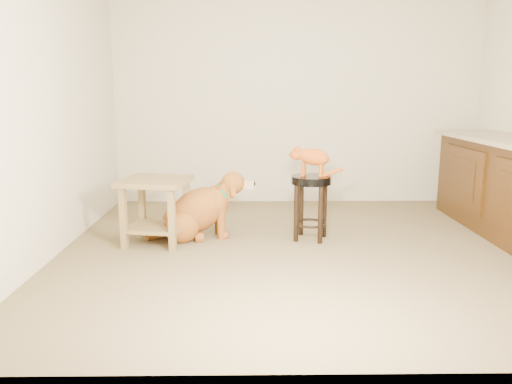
{
  "coord_description": "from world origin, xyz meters",
  "views": [
    {
      "loc": [
        -0.59,
        -4.24,
        1.38
      ],
      "look_at": [
        -0.53,
        0.36,
        0.45
      ],
      "focal_mm": 35.0,
      "sensor_mm": 36.0,
      "label": 1
    }
  ],
  "objects_px": {
    "golden_retriever": "(198,212)",
    "wood_stool": "(480,188)",
    "padded_stool": "(311,195)",
    "tabby_kitten": "(311,158)",
    "side_table": "(156,201)"
  },
  "relations": [
    {
      "from": "side_table",
      "to": "padded_stool",
      "type": "bearing_deg",
      "value": 3.78
    },
    {
      "from": "padded_stool",
      "to": "golden_retriever",
      "type": "relative_size",
      "value": 0.58
    },
    {
      "from": "golden_retriever",
      "to": "side_table",
      "type": "bearing_deg",
      "value": -167.3
    },
    {
      "from": "golden_retriever",
      "to": "padded_stool",
      "type": "bearing_deg",
      "value": -15.19
    },
    {
      "from": "tabby_kitten",
      "to": "golden_retriever",
      "type": "bearing_deg",
      "value": -166.12
    },
    {
      "from": "wood_stool",
      "to": "tabby_kitten",
      "type": "relative_size",
      "value": 1.43
    },
    {
      "from": "tabby_kitten",
      "to": "side_table",
      "type": "bearing_deg",
      "value": -158.56
    },
    {
      "from": "padded_stool",
      "to": "golden_retriever",
      "type": "bearing_deg",
      "value": 176.23
    },
    {
      "from": "golden_retriever",
      "to": "tabby_kitten",
      "type": "relative_size",
      "value": 2.07
    },
    {
      "from": "side_table",
      "to": "golden_retriever",
      "type": "relative_size",
      "value": 0.64
    },
    {
      "from": "side_table",
      "to": "golden_retriever",
      "type": "xyz_separation_m",
      "value": [
        0.37,
        0.17,
        -0.15
      ]
    },
    {
      "from": "golden_retriever",
      "to": "wood_stool",
      "type": "bearing_deg",
      "value": -1.47
    },
    {
      "from": "padded_stool",
      "to": "wood_stool",
      "type": "xyz_separation_m",
      "value": [
        1.86,
        0.58,
        -0.05
      ]
    },
    {
      "from": "wood_stool",
      "to": "side_table",
      "type": "xyz_separation_m",
      "value": [
        -3.3,
        -0.68,
        0.02
      ]
    },
    {
      "from": "side_table",
      "to": "tabby_kitten",
      "type": "height_order",
      "value": "tabby_kitten"
    }
  ]
}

